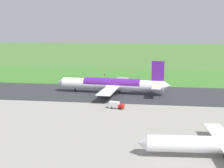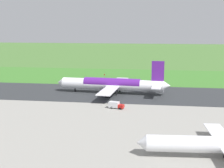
{
  "view_description": "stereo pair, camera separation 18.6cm",
  "coord_description": "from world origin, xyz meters",
  "px_view_note": "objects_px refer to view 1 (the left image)",
  "views": [
    {
      "loc": [
        -24.73,
        143.44,
        31.73
      ],
      "look_at": [
        -4.68,
        0.0,
        4.5
      ],
      "focal_mm": 50.66,
      "sensor_mm": 36.0,
      "label": 1
    },
    {
      "loc": [
        -24.91,
        143.41,
        31.73
      ],
      "look_at": [
        -4.68,
        0.0,
        4.5
      ],
      "focal_mm": 50.66,
      "sensor_mm": 36.0,
      "label": 2
    }
  ],
  "objects_px": {
    "service_truck_fuel": "(116,105)",
    "no_stopping_sign": "(104,76)",
    "airliner_main": "(113,84)",
    "traffic_cone_orange": "(98,77)"
  },
  "relations": [
    {
      "from": "no_stopping_sign",
      "to": "traffic_cone_orange",
      "type": "height_order",
      "value": "no_stopping_sign"
    },
    {
      "from": "service_truck_fuel",
      "to": "no_stopping_sign",
      "type": "bearing_deg",
      "value": -77.09
    },
    {
      "from": "no_stopping_sign",
      "to": "traffic_cone_orange",
      "type": "xyz_separation_m",
      "value": [
        4.33,
        -1.99,
        -1.21
      ]
    },
    {
      "from": "service_truck_fuel",
      "to": "no_stopping_sign",
      "type": "xyz_separation_m",
      "value": [
        15.58,
        -67.93,
        0.08
      ]
    },
    {
      "from": "no_stopping_sign",
      "to": "service_truck_fuel",
      "type": "bearing_deg",
      "value": 102.91
    },
    {
      "from": "airliner_main",
      "to": "no_stopping_sign",
      "type": "height_order",
      "value": "airliner_main"
    },
    {
      "from": "service_truck_fuel",
      "to": "traffic_cone_orange",
      "type": "xyz_separation_m",
      "value": [
        19.9,
        -69.92,
        -1.13
      ]
    },
    {
      "from": "service_truck_fuel",
      "to": "traffic_cone_orange",
      "type": "bearing_deg",
      "value": -74.11
    },
    {
      "from": "traffic_cone_orange",
      "to": "service_truck_fuel",
      "type": "bearing_deg",
      "value": 105.89
    },
    {
      "from": "airliner_main",
      "to": "service_truck_fuel",
      "type": "relative_size",
      "value": 8.77
    }
  ]
}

